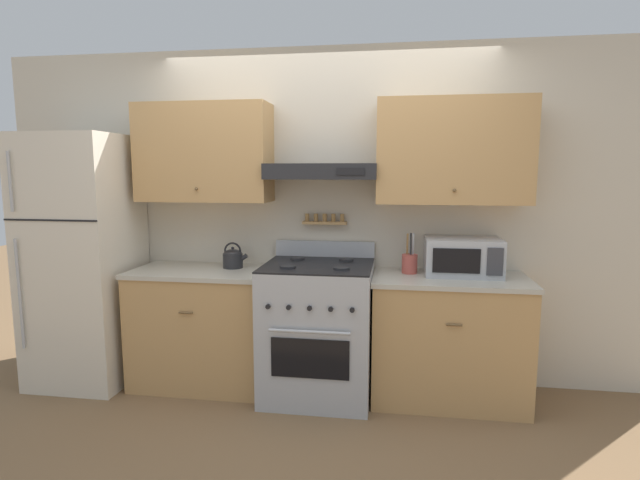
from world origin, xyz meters
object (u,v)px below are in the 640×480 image
stove_range (318,329)px  refrigerator (84,260)px  tea_kettle (233,258)px  utensil_crock (410,263)px  microwave (462,256)px

stove_range → refrigerator: 1.88m
refrigerator → tea_kettle: refrigerator is taller
stove_range → tea_kettle: (-0.68, 0.15, 0.48)m
stove_range → utensil_crock: utensil_crock is taller
stove_range → refrigerator: size_ratio=0.57×
microwave → utensil_crock: bearing=-177.2°
stove_range → microwave: (1.02, 0.17, 0.54)m
stove_range → tea_kettle: 0.85m
tea_kettle → refrigerator: bearing=-172.3°
microwave → tea_kettle: bearing=-179.4°
utensil_crock → microwave: bearing=2.8°
stove_range → utensil_crock: 0.82m
refrigerator → utensil_crock: (2.47, 0.15, 0.02)m
refrigerator → tea_kettle: size_ratio=9.62×
refrigerator → utensil_crock: 2.47m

